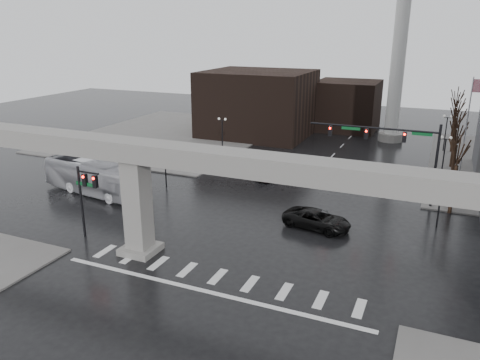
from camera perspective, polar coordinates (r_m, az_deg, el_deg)
The scene contains 23 objects.
ground at distance 33.56m, azimuth -1.97°, elevation -10.91°, with size 160.00×160.00×0.00m, color black.
sidewalk_nw at distance 75.26m, azimuth -8.14°, elevation 5.44°, with size 28.00×36.00×0.15m, color slate.
elevated_guideway at distance 30.32m, azimuth 0.05°, elevation 0.07°, with size 48.00×2.60×8.70m.
building_far_left at distance 74.36m, azimuth 2.18°, elevation 9.32°, with size 16.00×14.00×10.00m, color black.
building_far_mid at distance 80.77m, azimuth 12.88°, elevation 8.86°, with size 10.00×10.00×8.00m, color black.
smokestack at distance 72.83m, azimuth 18.83°, elevation 14.83°, with size 3.60×3.60×30.00m.
signal_mast_arm at distance 46.59m, azimuth 18.33°, elevation 4.20°, with size 12.12×0.43×8.00m.
signal_left_pole at distance 38.73m, azimuth -18.31°, elevation -1.22°, with size 2.30×0.30×6.00m.
flagpole_assembly at distance 49.30m, azimuth 26.23°, elevation 6.01°, with size 2.06×0.12×12.00m.
lamp_right_0 at distance 42.43m, azimuth 23.38°, elevation -1.00°, with size 1.22×0.32×5.11m.
lamp_right_1 at distance 55.94m, azimuth 23.67°, elevation 3.31°, with size 1.22×0.32×5.11m.
lamp_right_2 at distance 69.64m, azimuth 23.85°, elevation 5.93°, with size 1.22×0.32×5.11m.
lamp_left_0 at distance 49.89m, azimuth -9.15°, elevation 2.97°, with size 1.22×0.32×5.11m.
lamp_left_1 at distance 61.79m, azimuth -2.18°, elevation 6.09°, with size 1.22×0.32×5.11m.
lamp_left_2 at distance 74.42m, azimuth 2.53°, elevation 8.13°, with size 1.22×0.32×5.11m.
tree_right_0 at distance 46.50m, azimuth 24.63°, elevation -0.48°, with size 1.09×1.58×7.50m.
tree_right_1 at distance 54.19m, azimuth 24.64°, elevation 2.06°, with size 1.09×1.61×7.67m.
tree_right_2 at distance 61.95m, azimuth 24.64°, elevation 3.96°, with size 1.10×1.63×7.85m.
tree_right_3 at distance 69.77m, azimuth 24.64°, elevation 5.43°, with size 1.11×1.66×8.02m.
tree_right_4 at distance 77.63m, azimuth 24.64°, elevation 6.61°, with size 1.12×1.69×8.19m.
pickup_truck at distance 40.26m, azimuth 9.35°, elevation -4.77°, with size 2.65×5.75×1.60m, color black.
city_bus at distance 49.85m, azimuth -17.19°, elevation 0.34°, with size 2.98×12.75×3.55m, color silver.
far_car at distance 52.81m, azimuth 3.72°, elevation 0.93°, with size 1.75×4.35×1.48m, color black.
Camera 1 is at (12.75, -26.46, 16.22)m, focal length 35.00 mm.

